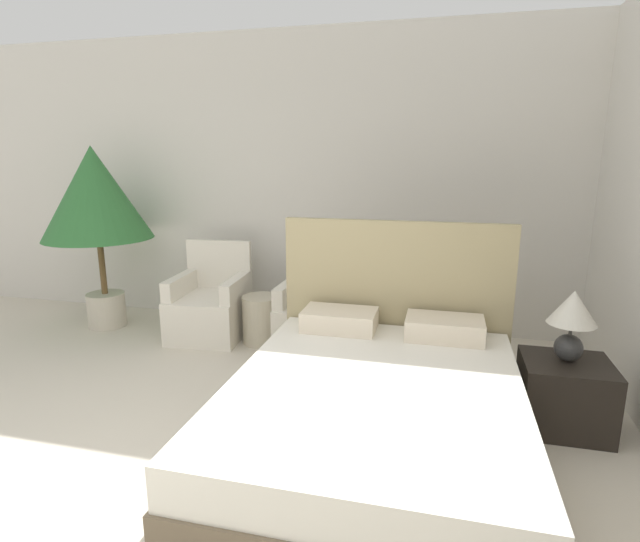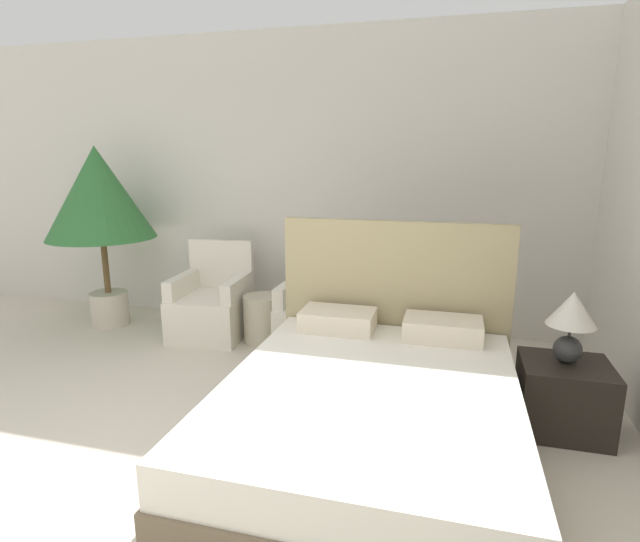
{
  "view_description": "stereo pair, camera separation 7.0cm",
  "coord_description": "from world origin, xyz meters",
  "px_view_note": "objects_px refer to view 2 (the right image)",
  "views": [
    {
      "loc": [
        1.33,
        -1.43,
        1.72
      ],
      "look_at": [
        0.37,
        2.41,
        0.8
      ],
      "focal_mm": 28.0,
      "sensor_mm": 36.0,
      "label": 1
    },
    {
      "loc": [
        1.39,
        -1.41,
        1.72
      ],
      "look_at": [
        0.37,
        2.41,
        0.8
      ],
      "focal_mm": 28.0,
      "sensor_mm": 36.0,
      "label": 2
    }
  ],
  "objects_px": {
    "potted_palm": "(99,198)",
    "nightstand": "(563,397)",
    "armchair_near_window_left": "(212,308)",
    "armchair_near_window_right": "(319,318)",
    "table_lamp": "(571,318)",
    "bed": "(371,415)",
    "side_table": "(263,319)"
  },
  "relations": [
    {
      "from": "potted_palm",
      "to": "nightstand",
      "type": "bearing_deg",
      "value": -13.68
    },
    {
      "from": "armchair_near_window_left",
      "to": "armchair_near_window_right",
      "type": "height_order",
      "value": "same"
    },
    {
      "from": "armchair_near_window_left",
      "to": "table_lamp",
      "type": "xyz_separation_m",
      "value": [
        2.95,
        -0.97,
        0.47
      ]
    },
    {
      "from": "armchair_near_window_right",
      "to": "table_lamp",
      "type": "height_order",
      "value": "table_lamp"
    },
    {
      "from": "bed",
      "to": "side_table",
      "type": "height_order",
      "value": "bed"
    },
    {
      "from": "bed",
      "to": "armchair_near_window_left",
      "type": "relative_size",
      "value": 2.24
    },
    {
      "from": "potted_palm",
      "to": "armchair_near_window_right",
      "type": "bearing_deg",
      "value": -0.37
    },
    {
      "from": "table_lamp",
      "to": "nightstand",
      "type": "bearing_deg",
      "value": -83.25
    },
    {
      "from": "armchair_near_window_right",
      "to": "side_table",
      "type": "distance_m",
      "value": 0.54
    },
    {
      "from": "bed",
      "to": "armchair_near_window_right",
      "type": "distance_m",
      "value": 1.82
    },
    {
      "from": "nightstand",
      "to": "table_lamp",
      "type": "distance_m",
      "value": 0.52
    },
    {
      "from": "armchair_near_window_left",
      "to": "armchair_near_window_right",
      "type": "relative_size",
      "value": 1.0
    },
    {
      "from": "table_lamp",
      "to": "side_table",
      "type": "bearing_deg",
      "value": 158.94
    },
    {
      "from": "bed",
      "to": "nightstand",
      "type": "xyz_separation_m",
      "value": [
        1.12,
        0.67,
        -0.07
      ]
    },
    {
      "from": "bed",
      "to": "nightstand",
      "type": "bearing_deg",
      "value": 30.9
    },
    {
      "from": "table_lamp",
      "to": "bed",
      "type": "bearing_deg",
      "value": -148.19
    },
    {
      "from": "bed",
      "to": "table_lamp",
      "type": "height_order",
      "value": "bed"
    },
    {
      "from": "bed",
      "to": "side_table",
      "type": "bearing_deg",
      "value": 128.55
    },
    {
      "from": "side_table",
      "to": "table_lamp",
      "type": "bearing_deg",
      "value": -21.06
    },
    {
      "from": "bed",
      "to": "potted_palm",
      "type": "bearing_deg",
      "value": 150.87
    },
    {
      "from": "side_table",
      "to": "armchair_near_window_left",
      "type": "bearing_deg",
      "value": 175.81
    },
    {
      "from": "armchair_near_window_left",
      "to": "nightstand",
      "type": "bearing_deg",
      "value": -22.85
    },
    {
      "from": "armchair_near_window_right",
      "to": "potted_palm",
      "type": "xyz_separation_m",
      "value": [
        -2.25,
        0.01,
        1.03
      ]
    },
    {
      "from": "bed",
      "to": "side_table",
      "type": "distance_m",
      "value": 2.07
    },
    {
      "from": "table_lamp",
      "to": "side_table",
      "type": "relative_size",
      "value": 1.02
    },
    {
      "from": "armchair_near_window_left",
      "to": "side_table",
      "type": "relative_size",
      "value": 2.0
    },
    {
      "from": "armchair_near_window_left",
      "to": "potted_palm",
      "type": "relative_size",
      "value": 0.49
    },
    {
      "from": "armchair_near_window_left",
      "to": "potted_palm",
      "type": "distance_m",
      "value": 1.56
    },
    {
      "from": "bed",
      "to": "potted_palm",
      "type": "distance_m",
      "value": 3.58
    },
    {
      "from": "nightstand",
      "to": "table_lamp",
      "type": "relative_size",
      "value": 1.17
    },
    {
      "from": "potted_palm",
      "to": "armchair_near_window_left",
      "type": "bearing_deg",
      "value": -0.71
    },
    {
      "from": "bed",
      "to": "armchair_near_window_left",
      "type": "xyz_separation_m",
      "value": [
        -1.83,
        1.66,
        -0.03
      ]
    }
  ]
}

